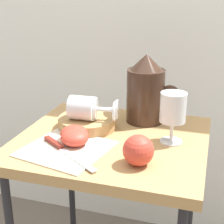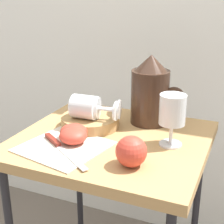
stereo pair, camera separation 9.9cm
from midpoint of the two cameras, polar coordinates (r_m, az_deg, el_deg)
The scene contains 12 objects.
curtain_drape at distance 1.46m, azimuth 10.82°, elevation 15.76°, with size 2.40×0.03×2.03m, color white.
table at distance 1.05m, azimuth 2.72°, elevation -7.69°, with size 0.55×0.50×0.70m.
linen_napkin at distance 0.96m, azimuth -4.99°, elevation -5.78°, with size 0.21×0.21×0.00m, color beige.
basket_tray at distance 1.09m, azimuth -1.02°, elevation -1.61°, with size 0.18×0.18×0.04m, color #AD8451.
pitcher at distance 1.11m, azimuth 8.87°, elevation 2.60°, with size 0.17×0.12×0.22m.
wine_glass_upright at distance 0.96m, azimuth 12.86°, elevation -0.14°, with size 0.07×0.07×0.15m.
wine_glass_tipped_near at distance 1.05m, azimuth -1.59°, elevation 0.77°, with size 0.14×0.08×0.07m.
wine_glass_tipped_far at distance 1.06m, azimuth -1.38°, elevation 0.75°, with size 0.16×0.09×0.07m.
apple_half_left at distance 1.00m, azimuth -3.52°, elevation -3.33°, with size 0.08×0.08×0.04m, color #CC3D2D.
apple_half_right at distance 0.97m, azimuth -3.53°, elevation -4.01°, with size 0.08×0.08×0.04m, color #CC3D2D.
apple_whole at distance 0.86m, azimuth 6.53°, elevation -6.56°, with size 0.08×0.08×0.08m, color #CC3D2D.
knife at distance 0.96m, azimuth -5.85°, elevation -5.60°, with size 0.20×0.15×0.01m.
Camera 2 is at (0.36, -0.86, 1.12)m, focal length 55.41 mm.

